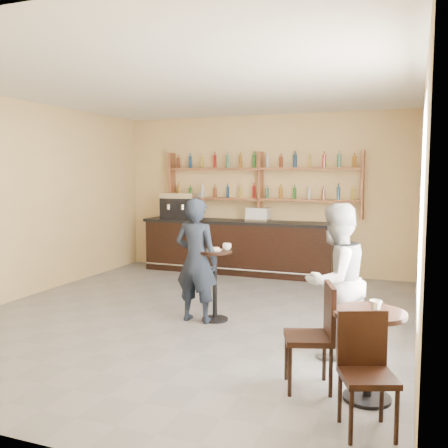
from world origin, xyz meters
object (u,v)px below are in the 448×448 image
(pastry_case, at_px, (258,215))
(man_main, at_px, (196,260))
(bar_counter, at_px, (238,247))
(chair_south, at_px, (368,376))
(pedestal_table, at_px, (215,286))
(cafe_table, at_px, (368,356))
(espresso_machine, at_px, (181,206))
(chair_west, at_px, (308,336))
(patron_second, at_px, (335,281))

(pastry_case, distance_m, man_main, 3.37)
(bar_counter, height_order, chair_south, bar_counter)
(bar_counter, height_order, man_main, man_main)
(bar_counter, height_order, pedestal_table, bar_counter)
(chair_south, bearing_deg, pedestal_table, 111.68)
(man_main, xyz_separation_m, chair_south, (2.47, -2.24, -0.38))
(bar_counter, distance_m, pastry_case, 0.80)
(bar_counter, relative_size, chair_south, 4.26)
(cafe_table, bearing_deg, pastry_case, 117.21)
(pedestal_table, bearing_deg, man_main, -150.05)
(pedestal_table, relative_size, cafe_table, 1.20)
(pastry_case, distance_m, cafe_table, 5.67)
(pastry_case, bearing_deg, espresso_machine, -172.39)
(pastry_case, relative_size, chair_south, 0.48)
(espresso_machine, distance_m, chair_south, 7.12)
(pedestal_table, xyz_separation_m, chair_south, (2.24, -2.37, -0.02))
(pastry_case, height_order, man_main, man_main)
(espresso_machine, height_order, man_main, man_main)
(chair_south, bearing_deg, bar_counter, 96.80)
(pastry_case, bearing_deg, bar_counter, -172.39)
(chair_south, bearing_deg, chair_west, 110.92)
(pastry_case, bearing_deg, patron_second, -54.51)
(bar_counter, xyz_separation_m, cafe_table, (3.00, -4.99, -0.13))
(espresso_machine, height_order, patron_second, patron_second)
(bar_counter, bearing_deg, chair_south, -61.41)
(patron_second, bearing_deg, chair_south, 50.81)
(bar_counter, height_order, espresso_machine, espresso_machine)
(bar_counter, distance_m, chair_south, 6.37)
(pastry_case, relative_size, cafe_table, 0.55)
(cafe_table, relative_size, patron_second, 0.48)
(bar_counter, bearing_deg, pedestal_table, -76.03)
(patron_second, bearing_deg, pedestal_table, -80.72)
(espresso_machine, relative_size, chair_south, 0.81)
(espresso_machine, xyz_separation_m, patron_second, (3.83, -4.01, -0.49))
(man_main, height_order, chair_south, man_main)
(bar_counter, distance_m, man_main, 3.42)
(chair_west, bearing_deg, pedestal_table, -154.98)
(chair_west, bearing_deg, man_main, -149.17)
(bar_counter, bearing_deg, espresso_machine, 180.00)
(chair_south, distance_m, patron_second, 1.70)
(man_main, bearing_deg, chair_south, 141.07)
(chair_south, xyz_separation_m, patron_second, (-0.50, 1.58, 0.39))
(bar_counter, bearing_deg, patron_second, -57.52)
(pedestal_table, relative_size, chair_south, 1.05)
(pastry_case, distance_m, pedestal_table, 3.32)
(pastry_case, height_order, pedestal_table, pastry_case)
(bar_counter, relative_size, chair_west, 3.95)
(pastry_case, relative_size, man_main, 0.26)
(patron_second, bearing_deg, man_main, -75.00)
(patron_second, bearing_deg, espresso_machine, -102.85)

